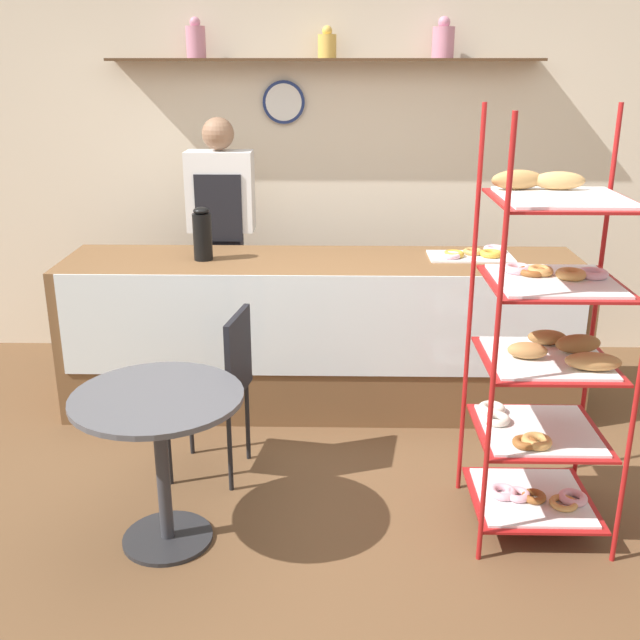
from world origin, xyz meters
TOP-DOWN VIEW (x-y plane):
  - ground_plane at (0.00, 0.00)m, footprint 14.00×14.00m
  - back_wall at (-0.00, 2.11)m, footprint 10.00×0.30m
  - display_counter at (0.00, 1.08)m, footprint 3.11×0.72m
  - pastry_rack at (1.00, -0.21)m, footprint 0.60×0.60m
  - person_worker at (-0.67, 1.60)m, footprint 0.43×0.23m
  - cafe_table at (-0.68, -0.39)m, footprint 0.74×0.74m
  - cafe_chair at (-0.49, 0.20)m, footprint 0.44×0.44m
  - coffee_carafe at (-0.71, 1.06)m, footprint 0.11×0.11m
  - donut_tray_counter at (0.91, 1.15)m, footprint 0.50×0.29m

SIDE VIEW (x-z plane):
  - ground_plane at x=0.00m, z-range 0.00..0.00m
  - display_counter at x=0.00m, z-range 0.00..0.94m
  - cafe_table at x=-0.68m, z-range 0.19..0.91m
  - cafe_chair at x=-0.49m, z-range 0.10..0.99m
  - pastry_rack at x=1.00m, z-range -0.10..1.80m
  - person_worker at x=-0.67m, z-range 0.08..1.81m
  - donut_tray_counter at x=0.91m, z-range 0.93..0.98m
  - coffee_carafe at x=-0.71m, z-range 0.93..1.25m
  - back_wall at x=0.00m, z-range 0.01..2.71m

